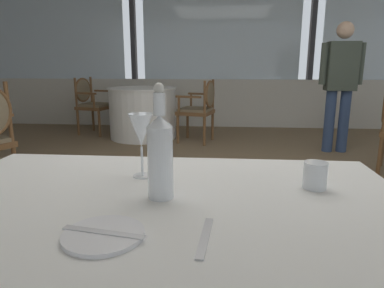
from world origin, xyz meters
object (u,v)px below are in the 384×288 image
object	(u,v)px
wine_glass	(141,132)
dining_chair_1_1	(201,106)
water_tumbler	(315,175)
diner_person_0	(340,80)
water_bottle	(160,154)
side_plate	(104,235)
dining_chair_1_0	(91,101)

from	to	relation	value
wine_glass	dining_chair_1_1	world-z (taller)	wine_glass
water_tumbler	diner_person_0	xyz separation A→B (m)	(1.21, 3.53, 0.11)
water_bottle	diner_person_0	xyz separation A→B (m)	(1.66, 3.64, 0.03)
side_plate	water_bottle	distance (m)	0.28
dining_chair_1_0	diner_person_0	size ratio (longest dim) A/B	0.56
dining_chair_1_0	diner_person_0	world-z (taller)	diner_person_0
dining_chair_1_0	diner_person_0	distance (m)	3.73
water_bottle	wine_glass	distance (m)	0.20
wine_glass	dining_chair_1_1	distance (m)	3.89
water_tumbler	side_plate	bearing A→B (deg)	-147.27
water_bottle	dining_chair_1_0	bearing A→B (deg)	113.19
water_bottle	dining_chair_1_0	distance (m)	4.94
wine_glass	dining_chair_1_0	distance (m)	4.74
side_plate	dining_chair_1_0	world-z (taller)	dining_chair_1_0
dining_chair_1_1	diner_person_0	xyz separation A→B (m)	(1.78, -0.41, 0.39)
dining_chair_1_0	dining_chair_1_1	distance (m)	1.88
water_bottle	diner_person_0	bearing A→B (deg)	65.47
water_bottle	water_tumbler	world-z (taller)	water_bottle
wine_glass	dining_chair_1_1	xyz separation A→B (m)	(-0.03, 3.87, -0.38)
side_plate	diner_person_0	world-z (taller)	diner_person_0
diner_person_0	dining_chair_1_1	bearing A→B (deg)	77.08
side_plate	wine_glass	xyz separation A→B (m)	(-0.01, 0.41, 0.15)
diner_person_0	water_tumbler	bearing A→B (deg)	160.93
dining_chair_1_0	water_bottle	bearing A→B (deg)	-51.87
dining_chair_1_1	dining_chair_1_0	bearing A→B (deg)	0.00
side_plate	water_bottle	world-z (taller)	water_bottle
water_bottle	side_plate	bearing A→B (deg)	-110.31
dining_chair_1_0	diner_person_0	bearing A→B (deg)	1.04
diner_person_0	side_plate	bearing A→B (deg)	155.63
dining_chair_1_0	dining_chair_1_1	xyz separation A→B (m)	(1.82, -0.49, -0.00)
wine_glass	diner_person_0	distance (m)	3.88
water_bottle	dining_chair_1_1	bearing A→B (deg)	91.72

